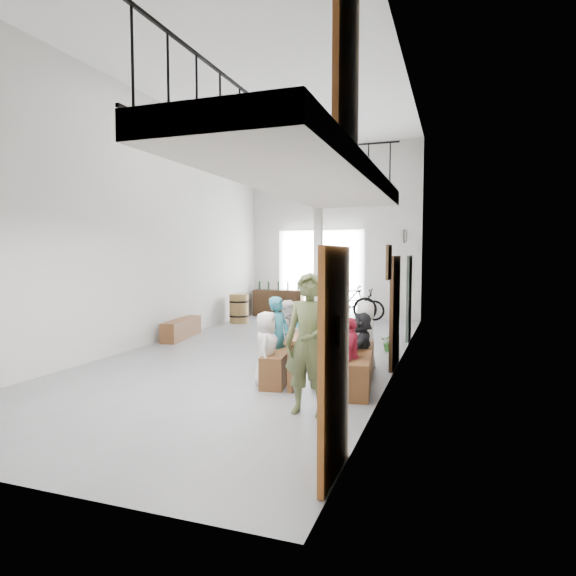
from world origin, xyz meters
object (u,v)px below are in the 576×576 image
at_px(bench_inner, 284,360).
at_px(host_standing, 309,344).
at_px(tasting_table, 324,336).
at_px(side_bench, 182,329).
at_px(serving_counter, 278,303).
at_px(oak_barrel, 239,309).
at_px(bicycle_near, 355,304).

bearing_deg(bench_inner, host_standing, -69.82).
height_order(tasting_table, host_standing, host_standing).
relative_size(side_bench, host_standing, 0.92).
height_order(side_bench, serving_counter, serving_counter).
bearing_deg(oak_barrel, tasting_table, -53.34).
bearing_deg(side_bench, oak_barrel, 86.03).
distance_m(bench_inner, bicycle_near, 7.13).
bearing_deg(bicycle_near, tasting_table, -172.62).
distance_m(oak_barrel, host_standing, 8.34).
distance_m(side_bench, bicycle_near, 5.70).
height_order(bench_inner, bicycle_near, bicycle_near).
relative_size(serving_counter, bicycle_near, 0.88).
xyz_separation_m(bench_inner, bicycle_near, (-0.22, 7.12, 0.24)).
relative_size(host_standing, bicycle_near, 0.97).
relative_size(tasting_table, bicycle_near, 1.14).
distance_m(tasting_table, side_bench, 4.96).
height_order(tasting_table, oak_barrel, oak_barrel).
bearing_deg(bicycle_near, oak_barrel, 120.11).
xyz_separation_m(side_bench, host_standing, (4.50, -4.28, 0.67)).
height_order(bench_inner, side_bench, bench_inner).
relative_size(side_bench, bicycle_near, 0.89).
height_order(oak_barrel, bicycle_near, bicycle_near).
xyz_separation_m(serving_counter, host_standing, (3.75, -8.99, 0.47)).
distance_m(side_bench, serving_counter, 4.77).
height_order(oak_barrel, serving_counter, serving_counter).
bearing_deg(host_standing, oak_barrel, 123.88).
xyz_separation_m(oak_barrel, serving_counter, (0.55, 1.86, 0.00)).
relative_size(tasting_table, serving_counter, 1.30).
bearing_deg(side_bench, serving_counter, 80.95).
xyz_separation_m(serving_counter, bicycle_near, (2.55, -0.07, 0.06)).
height_order(tasting_table, side_bench, tasting_table).
bearing_deg(serving_counter, bench_inner, -72.08).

